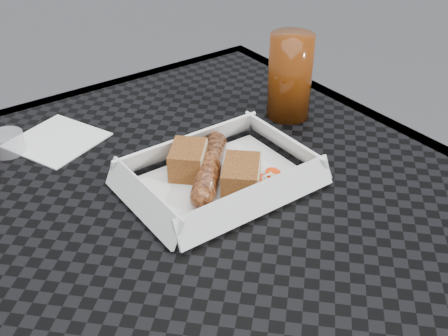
% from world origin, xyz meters
% --- Properties ---
extents(patio_table, '(0.80, 0.80, 0.74)m').
position_xyz_m(patio_table, '(0.00, 0.00, 0.67)').
color(patio_table, black).
rests_on(patio_table, ground).
extents(food_tray, '(0.22, 0.15, 0.00)m').
position_xyz_m(food_tray, '(0.06, 0.01, 0.75)').
color(food_tray, white).
rests_on(food_tray, patio_table).
extents(bratwurst, '(0.12, 0.13, 0.03)m').
position_xyz_m(bratwurst, '(0.06, 0.02, 0.76)').
color(bratwurst, brown).
rests_on(bratwurst, food_tray).
extents(bread_near, '(0.08, 0.08, 0.04)m').
position_xyz_m(bread_near, '(0.04, 0.05, 0.77)').
color(bread_near, brown).
rests_on(bread_near, food_tray).
extents(bread_far, '(0.08, 0.08, 0.04)m').
position_xyz_m(bread_far, '(0.08, -0.02, 0.77)').
color(bread_far, brown).
rests_on(bread_far, food_tray).
extents(veg_garnish, '(0.03, 0.03, 0.00)m').
position_xyz_m(veg_garnish, '(0.12, -0.04, 0.75)').
color(veg_garnish, '#EF3B0A').
rests_on(veg_garnish, food_tray).
extents(napkin, '(0.16, 0.16, 0.00)m').
position_xyz_m(napkin, '(-0.07, 0.24, 0.75)').
color(napkin, white).
rests_on(napkin, patio_table).
extents(condiment_cup_empty, '(0.05, 0.05, 0.03)m').
position_xyz_m(condiment_cup_empty, '(-0.14, 0.26, 0.76)').
color(condiment_cup_empty, silver).
rests_on(condiment_cup_empty, patio_table).
extents(drink_glass, '(0.07, 0.07, 0.14)m').
position_xyz_m(drink_glass, '(0.27, 0.10, 0.81)').
color(drink_glass, '#592407').
rests_on(drink_glass, patio_table).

